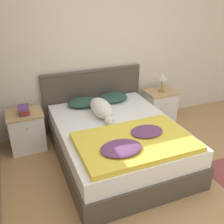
{
  "coord_description": "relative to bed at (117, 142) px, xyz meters",
  "views": [
    {
      "loc": [
        -1.34,
        -1.8,
        2.23
      ],
      "look_at": [
        -0.11,
        1.23,
        0.65
      ],
      "focal_mm": 42.0,
      "sensor_mm": 36.0,
      "label": 1
    }
  ],
  "objects": [
    {
      "name": "book_stack",
      "position": [
        -1.13,
        0.74,
        0.37
      ],
      "size": [
        0.17,
        0.23,
        0.1
      ],
      "color": "#285689",
      "rests_on": "nightstand_left"
    },
    {
      "name": "pillow_left",
      "position": [
        -0.26,
        0.78,
        0.33
      ],
      "size": [
        0.46,
        0.36,
        0.11
      ],
      "color": "#284C3D",
      "rests_on": "bed"
    },
    {
      "name": "wall_back",
      "position": [
        0.11,
        1.11,
        1.01
      ],
      "size": [
        9.0,
        0.06,
        2.55
      ],
      "color": "beige",
      "rests_on": "ground_plane"
    },
    {
      "name": "quilt",
      "position": [
        -0.01,
        -0.52,
        0.32
      ],
      "size": [
        1.35,
        0.89,
        0.12
      ],
      "color": "yellow",
      "rests_on": "bed"
    },
    {
      "name": "dog",
      "position": [
        -0.1,
        0.34,
        0.39
      ],
      "size": [
        0.27,
        0.78,
        0.23
      ],
      "color": "silver",
      "rests_on": "bed"
    },
    {
      "name": "nightstand_left",
      "position": [
        -1.13,
        0.76,
        0.03
      ],
      "size": [
        0.51,
        0.44,
        0.59
      ],
      "color": "white",
      "rests_on": "ground_plane"
    },
    {
      "name": "bed",
      "position": [
        0.0,
        0.0,
        0.0
      ],
      "size": [
        1.59,
        2.02,
        0.55
      ],
      "color": "#4C4238",
      "rests_on": "ground_plane"
    },
    {
      "name": "ground_plane",
      "position": [
        0.11,
        -1.02,
        -0.27
      ],
      "size": [
        16.0,
        16.0,
        0.0
      ],
      "primitive_type": "plane",
      "color": "tan"
    },
    {
      "name": "pillow_right",
      "position": [
        0.26,
        0.78,
        0.33
      ],
      "size": [
        0.46,
        0.36,
        0.11
      ],
      "color": "#284C3D",
      "rests_on": "bed"
    },
    {
      "name": "headboard",
      "position": [
        -0.0,
        1.03,
        0.27
      ],
      "size": [
        1.67,
        0.06,
        1.03
      ],
      "color": "#4C4238",
      "rests_on": "ground_plane"
    },
    {
      "name": "table_lamp",
      "position": [
        1.13,
        0.74,
        0.58
      ],
      "size": [
        0.2,
        0.2,
        0.34
      ],
      "color": "#9E7A4C",
      "rests_on": "nightstand_right"
    },
    {
      "name": "nightstand_right",
      "position": [
        1.13,
        0.76,
        0.03
      ],
      "size": [
        0.51,
        0.44,
        0.59
      ],
      "color": "white",
      "rests_on": "ground_plane"
    }
  ]
}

